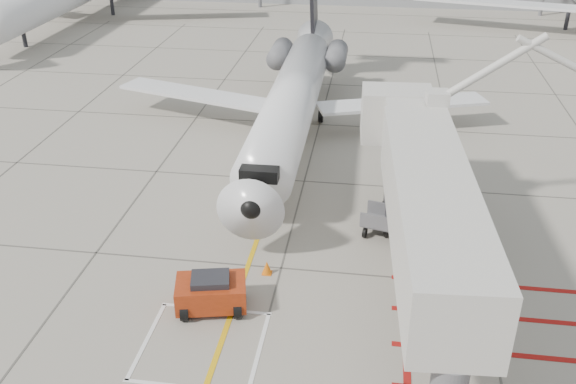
# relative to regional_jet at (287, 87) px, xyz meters

# --- Properties ---
(ground_plane) EXTENTS (260.00, 260.00, 0.00)m
(ground_plane) POSITION_rel_regional_jet_xyz_m (1.38, -15.26, -3.95)
(ground_plane) COLOR gray
(ground_plane) RESTS_ON ground
(regional_jet) EXTENTS (24.14, 30.33, 7.90)m
(regional_jet) POSITION_rel_regional_jet_xyz_m (0.00, 0.00, 0.00)
(regional_jet) COLOR silver
(regional_jet) RESTS_ON ground_plane
(jet_bridge) EXTENTS (9.71, 18.65, 7.26)m
(jet_bridge) POSITION_rel_regional_jet_xyz_m (6.92, -12.91, -0.32)
(jet_bridge) COLOR beige
(jet_bridge) RESTS_ON ground_plane
(pushback_tug) EXTENTS (2.86, 2.12, 1.50)m
(pushback_tug) POSITION_rel_regional_jet_xyz_m (-0.79, -14.20, -3.20)
(pushback_tug) COLOR #992C0E
(pushback_tug) RESTS_ON ground_plane
(baggage_cart) EXTENTS (2.35, 1.79, 1.32)m
(baggage_cart) POSITION_rel_regional_jet_xyz_m (5.61, -8.06, -3.29)
(baggage_cart) COLOR #56565A
(baggage_cart) RESTS_ON ground_plane
(ground_power_unit) EXTENTS (2.64, 1.57, 2.08)m
(ground_power_unit) POSITION_rel_regional_jet_xyz_m (8.10, -10.92, -2.91)
(ground_power_unit) COLOR silver
(ground_power_unit) RESTS_ON ground_plane
(cone_nose) EXTENTS (0.41, 0.41, 0.56)m
(cone_nose) POSITION_rel_regional_jet_xyz_m (0.87, -11.70, -3.67)
(cone_nose) COLOR #DC620B
(cone_nose) RESTS_ON ground_plane
(cone_side) EXTENTS (0.39, 0.39, 0.55)m
(cone_side) POSITION_rel_regional_jet_xyz_m (0.30, -6.95, -3.68)
(cone_side) COLOR #F5490C
(cone_side) RESTS_ON ground_plane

